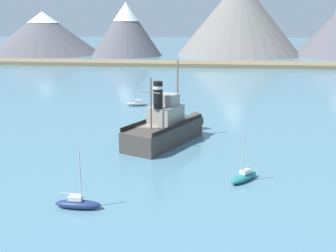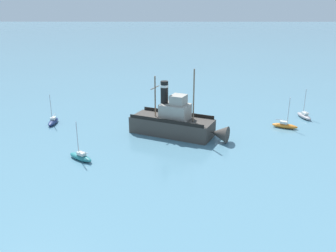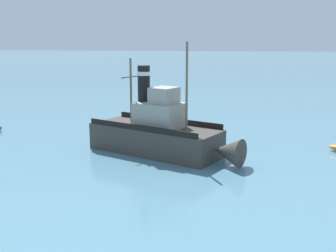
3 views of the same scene
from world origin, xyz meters
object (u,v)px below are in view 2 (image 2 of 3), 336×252
at_px(sailboat_orange, 285,125).
at_px(sailboat_teal, 81,157).
at_px(sailboat_grey, 304,116).
at_px(old_tugboat, 176,123).
at_px(sailboat_navy, 53,121).

bearing_deg(sailboat_orange, sailboat_teal, -67.63).
bearing_deg(sailboat_grey, sailboat_orange, -43.63).
bearing_deg(old_tugboat, sailboat_navy, -103.55).
relative_size(sailboat_grey, sailboat_teal, 1.00).
bearing_deg(sailboat_grey, sailboat_navy, -85.58).
bearing_deg(sailboat_orange, sailboat_grey, 136.37).
relative_size(old_tugboat, sailboat_navy, 2.96).
xyz_separation_m(old_tugboat, sailboat_orange, (-2.92, 16.87, -1.40)).
distance_m(old_tugboat, sailboat_grey, 23.02).
bearing_deg(sailboat_navy, old_tugboat, 76.45).
bearing_deg(sailboat_teal, old_tugboat, 126.91).
height_order(sailboat_grey, sailboat_navy, same).
xyz_separation_m(old_tugboat, sailboat_teal, (8.89, -11.84, -1.40)).
bearing_deg(sailboat_teal, sailboat_grey, 116.64).
distance_m(old_tugboat, sailboat_teal, 14.87).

